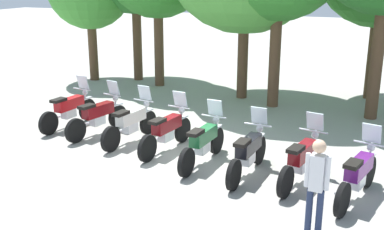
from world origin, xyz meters
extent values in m
plane|color=#9E9B93|center=(0.00, 0.00, 0.00)|extent=(80.00, 80.00, 0.00)
cylinder|color=black|center=(-3.81, 1.64, 0.32)|extent=(0.17, 0.65, 0.64)
cylinder|color=black|center=(-3.98, 0.10, 0.32)|extent=(0.17, 0.65, 0.64)
cube|color=silver|center=(-3.81, 1.64, 0.66)|extent=(0.16, 0.37, 0.04)
cube|color=red|center=(-3.89, 0.92, 0.67)|extent=(0.36, 0.97, 0.30)
cube|color=silver|center=(-3.90, 0.87, 0.40)|extent=(0.26, 0.42, 0.24)
cube|color=black|center=(-3.94, 0.52, 0.86)|extent=(0.29, 0.46, 0.08)
cylinder|color=silver|center=(-3.82, 1.55, 0.64)|extent=(0.07, 0.23, 0.64)
cylinder|color=silver|center=(-3.83, 1.46, 0.97)|extent=(0.62, 0.10, 0.04)
sphere|color=silver|center=(-3.82, 1.59, 0.85)|extent=(0.18, 0.18, 0.16)
cylinder|color=silver|center=(-4.09, 0.59, 0.34)|extent=(0.15, 0.70, 0.07)
cube|color=silver|center=(-3.83, 1.52, 1.17)|extent=(0.37, 0.17, 0.39)
cylinder|color=black|center=(-2.63, 1.38, 0.32)|extent=(0.23, 0.65, 0.64)
cylinder|color=black|center=(-2.94, -0.14, 0.32)|extent=(0.23, 0.65, 0.64)
cube|color=silver|center=(-2.63, 1.38, 0.66)|extent=(0.19, 0.38, 0.04)
cube|color=maroon|center=(-2.77, 0.67, 0.67)|extent=(0.45, 0.98, 0.30)
cube|color=silver|center=(-2.78, 0.62, 0.40)|extent=(0.30, 0.44, 0.24)
cube|color=black|center=(-2.86, 0.28, 0.86)|extent=(0.33, 0.48, 0.08)
cylinder|color=silver|center=(-2.64, 1.29, 0.64)|extent=(0.10, 0.23, 0.64)
cylinder|color=silver|center=(-2.66, 1.20, 0.97)|extent=(0.61, 0.16, 0.04)
sphere|color=silver|center=(-2.64, 1.33, 0.85)|extent=(0.19, 0.19, 0.16)
cylinder|color=silver|center=(-3.00, 0.36, 0.34)|extent=(0.21, 0.70, 0.07)
cube|color=silver|center=(-2.65, 1.26, 1.17)|extent=(0.38, 0.20, 0.39)
cylinder|color=black|center=(-1.57, 1.19, 0.32)|extent=(0.19, 0.65, 0.64)
cylinder|color=black|center=(-1.77, -0.34, 0.32)|extent=(0.19, 0.65, 0.64)
cube|color=silver|center=(-1.57, 1.19, 0.66)|extent=(0.17, 0.37, 0.04)
cube|color=silver|center=(-1.66, 0.47, 0.67)|extent=(0.39, 0.98, 0.30)
cube|color=silver|center=(-1.67, 0.43, 0.40)|extent=(0.27, 0.43, 0.24)
cube|color=black|center=(-1.72, 0.08, 0.86)|extent=(0.30, 0.47, 0.08)
cylinder|color=silver|center=(-1.58, 1.10, 0.64)|extent=(0.08, 0.23, 0.64)
cylinder|color=silver|center=(-1.59, 1.01, 0.97)|extent=(0.62, 0.12, 0.04)
sphere|color=silver|center=(-1.57, 1.14, 0.85)|extent=(0.18, 0.18, 0.16)
cylinder|color=silver|center=(-1.87, 0.15, 0.34)|extent=(0.16, 0.70, 0.07)
cube|color=silver|center=(-1.58, 1.07, 1.17)|extent=(0.37, 0.18, 0.39)
cylinder|color=black|center=(-0.45, 0.97, 0.32)|extent=(0.18, 0.65, 0.64)
cylinder|color=black|center=(-0.66, -0.57, 0.32)|extent=(0.18, 0.65, 0.64)
cube|color=silver|center=(-0.45, 0.97, 0.66)|extent=(0.17, 0.37, 0.04)
cube|color=maroon|center=(-0.55, 0.25, 0.67)|extent=(0.38, 0.98, 0.30)
cube|color=silver|center=(-0.56, 0.20, 0.40)|extent=(0.27, 0.43, 0.24)
cube|color=black|center=(-0.60, -0.15, 0.86)|extent=(0.30, 0.47, 0.08)
cylinder|color=silver|center=(-0.47, 0.88, 0.64)|extent=(0.08, 0.23, 0.64)
cylinder|color=silver|center=(-0.48, 0.79, 0.97)|extent=(0.62, 0.12, 0.04)
sphere|color=silver|center=(-0.46, 0.92, 0.85)|extent=(0.18, 0.18, 0.16)
cylinder|color=silver|center=(-0.76, -0.08, 0.34)|extent=(0.16, 0.70, 0.07)
cube|color=silver|center=(-0.47, 0.85, 1.17)|extent=(0.37, 0.18, 0.39)
cylinder|color=black|center=(0.62, 0.55, 0.32)|extent=(0.15, 0.65, 0.64)
cylinder|color=black|center=(0.50, -0.99, 0.32)|extent=(0.15, 0.65, 0.64)
cube|color=silver|center=(0.62, 0.55, 0.66)|extent=(0.15, 0.37, 0.04)
cube|color=#1E6033|center=(0.56, -0.17, 0.67)|extent=(0.33, 0.97, 0.30)
cube|color=silver|center=(0.56, -0.22, 0.40)|extent=(0.25, 0.42, 0.24)
cube|color=black|center=(0.53, -0.57, 0.86)|extent=(0.27, 0.46, 0.08)
cylinder|color=silver|center=(0.61, 0.46, 0.64)|extent=(0.07, 0.23, 0.64)
cylinder|color=silver|center=(0.60, 0.37, 0.97)|extent=(0.62, 0.08, 0.04)
sphere|color=silver|center=(0.61, 0.50, 0.85)|extent=(0.17, 0.17, 0.16)
cylinder|color=silver|center=(0.37, -0.51, 0.34)|extent=(0.12, 0.70, 0.07)
cube|color=silver|center=(0.61, 0.43, 1.17)|extent=(0.37, 0.16, 0.39)
cylinder|color=black|center=(1.73, 0.33, 0.32)|extent=(0.14, 0.65, 0.64)
cylinder|color=black|center=(1.62, -1.22, 0.32)|extent=(0.14, 0.65, 0.64)
cube|color=silver|center=(1.73, 0.33, 0.66)|extent=(0.15, 0.37, 0.04)
cube|color=black|center=(1.67, -0.40, 0.67)|extent=(0.33, 0.97, 0.30)
cube|color=silver|center=(1.67, -0.45, 0.40)|extent=(0.25, 0.41, 0.24)
cube|color=black|center=(1.65, -0.80, 0.86)|extent=(0.27, 0.46, 0.08)
cylinder|color=silver|center=(1.72, 0.24, 0.64)|extent=(0.07, 0.23, 0.64)
cylinder|color=silver|center=(1.71, 0.15, 0.97)|extent=(0.62, 0.08, 0.04)
sphere|color=silver|center=(1.72, 0.28, 0.85)|extent=(0.17, 0.17, 0.16)
cylinder|color=silver|center=(1.49, -0.73, 0.34)|extent=(0.12, 0.70, 0.07)
cube|color=silver|center=(1.72, 0.21, 1.17)|extent=(0.37, 0.16, 0.39)
cylinder|color=black|center=(2.94, 0.36, 0.32)|extent=(0.22, 0.65, 0.64)
cylinder|color=black|center=(2.63, -1.16, 0.32)|extent=(0.22, 0.65, 0.64)
cube|color=silver|center=(2.94, 0.36, 0.66)|extent=(0.19, 0.38, 0.04)
cube|color=maroon|center=(2.79, -0.35, 0.67)|extent=(0.44, 0.98, 0.30)
cube|color=silver|center=(2.78, -0.40, 0.40)|extent=(0.29, 0.44, 0.24)
cube|color=black|center=(2.72, -0.74, 0.86)|extent=(0.32, 0.48, 0.08)
cylinder|color=silver|center=(2.92, 0.27, 0.64)|extent=(0.09, 0.23, 0.64)
cylinder|color=silver|center=(2.90, 0.19, 0.97)|extent=(0.62, 0.16, 0.04)
sphere|color=silver|center=(2.93, 0.31, 0.85)|extent=(0.19, 0.19, 0.16)
cylinder|color=silver|center=(2.57, -0.66, 0.34)|extent=(0.21, 0.70, 0.07)
cube|color=silver|center=(2.91, 0.25, 1.17)|extent=(0.38, 0.20, 0.39)
cylinder|color=black|center=(4.08, -0.01, 0.32)|extent=(0.25, 0.65, 0.64)
cylinder|color=black|center=(3.72, -1.52, 0.32)|extent=(0.25, 0.65, 0.64)
cube|color=silver|center=(4.08, -0.01, 0.66)|extent=(0.20, 0.38, 0.04)
cube|color=#59196B|center=(3.91, -0.72, 0.67)|extent=(0.48, 0.98, 0.30)
cube|color=silver|center=(3.90, -0.77, 0.40)|extent=(0.31, 0.44, 0.24)
cube|color=black|center=(3.82, -1.11, 0.86)|extent=(0.34, 0.48, 0.08)
cylinder|color=silver|center=(4.06, -0.10, 0.64)|extent=(0.10, 0.23, 0.64)
cylinder|color=silver|center=(4.04, -0.19, 0.97)|extent=(0.61, 0.18, 0.04)
sphere|color=silver|center=(4.07, -0.06, 0.85)|extent=(0.19, 0.19, 0.16)
cylinder|color=silver|center=(3.67, -1.02, 0.34)|extent=(0.23, 0.70, 0.07)
cube|color=silver|center=(4.05, -0.13, 1.17)|extent=(0.38, 0.21, 0.39)
cylinder|color=#232D4C|center=(3.43, -2.33, 0.40)|extent=(0.12, 0.12, 0.81)
cylinder|color=#232D4C|center=(3.26, -2.32, 0.40)|extent=(0.12, 0.12, 0.81)
cube|color=silver|center=(3.34, -2.32, 1.11)|extent=(0.23, 0.21, 0.60)
cylinder|color=silver|center=(3.50, -2.33, 1.12)|extent=(0.08, 0.08, 0.57)
cylinder|color=silver|center=(3.18, -2.31, 1.12)|extent=(0.08, 0.08, 0.57)
sphere|color=#DBAD89|center=(3.34, -2.32, 1.55)|extent=(0.23, 0.23, 0.22)
cylinder|color=brown|center=(-6.78, 6.41, 1.27)|extent=(0.36, 0.36, 2.54)
cylinder|color=brown|center=(-5.15, 7.15, 1.62)|extent=(0.36, 0.36, 3.24)
cylinder|color=brown|center=(-3.87, 6.51, 1.57)|extent=(0.36, 0.36, 3.14)
cylinder|color=brown|center=(-0.40, 5.95, 1.52)|extent=(0.36, 0.36, 3.04)
cylinder|color=brown|center=(0.87, 5.25, 1.67)|extent=(0.36, 0.36, 3.34)
cylinder|color=brown|center=(3.89, 5.04, 1.81)|extent=(0.36, 0.36, 3.62)
cylinder|color=brown|center=(3.70, 7.56, 1.53)|extent=(0.36, 0.36, 3.05)
camera|label=1|loc=(4.18, -9.50, 4.14)|focal=44.21mm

